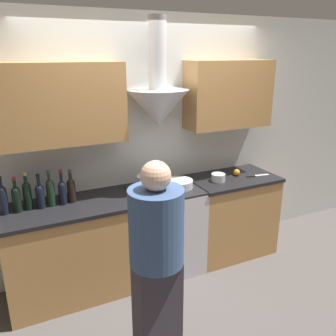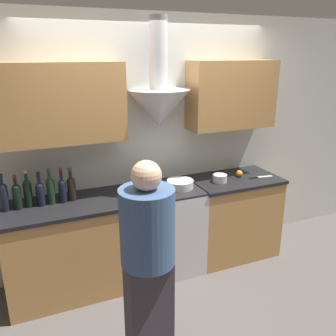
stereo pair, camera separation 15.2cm
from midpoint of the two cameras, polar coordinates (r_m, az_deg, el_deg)
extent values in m
plane|color=#4C4744|center=(3.78, 0.29, -18.04)|extent=(12.00, 12.00, 0.00)
cube|color=silver|center=(3.76, -4.00, 3.78)|extent=(8.40, 0.06, 2.60)
cone|color=silver|center=(3.50, -2.93, 9.57)|extent=(0.61, 0.61, 0.36)
cylinder|color=silver|center=(3.46, -3.07, 17.93)|extent=(0.17, 0.17, 0.66)
cube|color=#B27F47|center=(3.26, -18.89, 9.62)|extent=(1.19, 0.32, 0.70)
cube|color=#B27F47|center=(3.90, 8.54, 11.61)|extent=(0.95, 0.32, 0.70)
cube|color=#B27F47|center=(3.57, -16.31, -12.79)|extent=(1.19, 0.60, 0.88)
cube|color=black|center=(3.36, -16.99, -6.05)|extent=(1.21, 0.62, 0.03)
cube|color=#B27F47|center=(4.15, 8.82, -7.61)|extent=(0.95, 0.60, 0.88)
cube|color=black|center=(3.98, 9.14, -1.66)|extent=(0.97, 0.62, 0.03)
cube|color=silver|center=(3.78, -1.83, -9.97)|extent=(0.72, 0.60, 0.90)
cube|color=black|center=(3.57, 0.13, -12.48)|extent=(0.50, 0.01, 0.40)
cube|color=black|center=(3.59, -1.91, -3.51)|extent=(0.72, 0.60, 0.02)
cube|color=silver|center=(3.85, -3.52, -3.00)|extent=(0.72, 0.06, 0.10)
cylinder|color=black|center=(3.35, -26.13, -4.95)|extent=(0.08, 0.08, 0.22)
sphere|color=black|center=(3.31, -26.38, -3.22)|extent=(0.07, 0.07, 0.07)
cylinder|color=black|center=(3.29, -26.52, -2.28)|extent=(0.03, 0.03, 0.08)
cylinder|color=black|center=(3.34, -24.31, -4.91)|extent=(0.07, 0.07, 0.19)
sphere|color=black|center=(3.31, -24.52, -3.36)|extent=(0.07, 0.07, 0.07)
cylinder|color=black|center=(3.29, -24.65, -2.42)|extent=(0.03, 0.03, 0.08)
cylinder|color=maroon|center=(3.27, -24.77, -1.56)|extent=(0.03, 0.03, 0.02)
cylinder|color=black|center=(3.36, -22.80, -4.42)|extent=(0.07, 0.07, 0.21)
sphere|color=black|center=(3.32, -23.03, -2.71)|extent=(0.07, 0.07, 0.07)
cylinder|color=black|center=(3.30, -23.15, -1.78)|extent=(0.03, 0.03, 0.08)
cylinder|color=gold|center=(3.28, -23.26, -0.93)|extent=(0.03, 0.03, 0.02)
cylinder|color=black|center=(3.35, -21.02, -4.56)|extent=(0.07, 0.07, 0.18)
sphere|color=black|center=(3.32, -21.20, -3.10)|extent=(0.07, 0.07, 0.07)
cylinder|color=black|center=(3.30, -21.32, -2.08)|extent=(0.03, 0.03, 0.09)
cylinder|color=black|center=(3.28, -21.43, -1.15)|extent=(0.03, 0.03, 0.02)
cylinder|color=black|center=(3.36, -19.52, -4.04)|extent=(0.07, 0.07, 0.21)
sphere|color=black|center=(3.32, -19.71, -2.34)|extent=(0.07, 0.07, 0.07)
cylinder|color=black|center=(3.30, -19.82, -1.40)|extent=(0.03, 0.03, 0.08)
cylinder|color=#234C33|center=(3.29, -19.91, -0.54)|extent=(0.03, 0.03, 0.02)
cylinder|color=black|center=(3.36, -17.80, -4.10)|extent=(0.07, 0.07, 0.18)
sphere|color=black|center=(3.33, -17.95, -2.64)|extent=(0.07, 0.07, 0.07)
cylinder|color=black|center=(3.31, -18.06, -1.51)|extent=(0.03, 0.03, 0.11)
cylinder|color=maroon|center=(3.29, -18.17, -0.45)|extent=(0.03, 0.03, 0.02)
cylinder|color=black|center=(3.39, -16.46, -3.77)|extent=(0.08, 0.08, 0.19)
sphere|color=black|center=(3.36, -16.60, -2.30)|extent=(0.07, 0.07, 0.07)
cylinder|color=black|center=(3.34, -16.69, -1.33)|extent=(0.03, 0.03, 0.09)
cylinder|color=#234C33|center=(3.32, -16.78, -0.45)|extent=(0.03, 0.03, 0.02)
cylinder|color=silver|center=(3.51, -4.42, -2.47)|extent=(0.22, 0.22, 0.16)
cylinder|color=silver|center=(3.61, 0.66, -2.56)|extent=(0.27, 0.27, 0.08)
sphere|color=orange|center=(4.01, 9.90, -0.71)|extent=(0.07, 0.07, 0.07)
cylinder|color=silver|center=(3.81, 6.93, -1.52)|extent=(0.15, 0.15, 0.08)
cube|color=silver|center=(4.08, 13.78, -1.14)|extent=(0.18, 0.06, 0.01)
cube|color=black|center=(4.01, 12.07, -1.33)|extent=(0.11, 0.04, 0.01)
cube|color=#38333D|center=(2.69, -3.48, -23.07)|extent=(0.30, 0.20, 0.92)
cylinder|color=#38517A|center=(2.29, -3.82, -9.46)|extent=(0.36, 0.36, 0.51)
sphere|color=#E0B28E|center=(2.15, -4.01, -1.30)|extent=(0.19, 0.19, 0.19)
camera|label=1|loc=(0.08, -91.28, -0.42)|focal=38.00mm
camera|label=2|loc=(0.08, 88.72, 0.42)|focal=38.00mm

